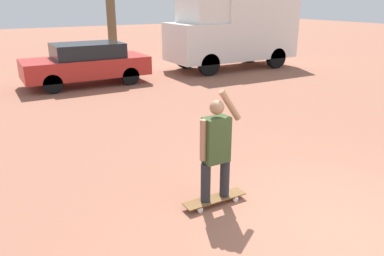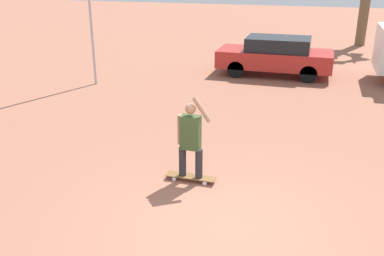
# 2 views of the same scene
# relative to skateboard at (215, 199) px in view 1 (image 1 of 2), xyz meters

# --- Properties ---
(ground_plane) EXTENTS (80.00, 80.00, 0.00)m
(ground_plane) POSITION_rel_skateboard_xyz_m (0.97, -1.34, -0.08)
(ground_plane) COLOR #935B47
(skateboard) EXTENTS (0.97, 0.23, 0.10)m
(skateboard) POSITION_rel_skateboard_xyz_m (0.00, 0.00, 0.00)
(skateboard) COLOR brown
(skateboard) RESTS_ON ground_plane
(person_skateboarder) EXTENTS (0.65, 0.22, 1.61)m
(person_skateboarder) POSITION_rel_skateboard_xyz_m (-0.00, 0.00, 0.84)
(person_skateboarder) COLOR #28282D
(person_skateboarder) RESTS_ON skateboard
(camper_van) EXTENTS (5.52, 2.14, 3.03)m
(camper_van) POSITION_rel_skateboard_xyz_m (6.94, 9.20, 1.57)
(camper_van) COLOR black
(camper_van) RESTS_ON ground_plane
(parked_car_red) EXTENTS (4.17, 1.79, 1.42)m
(parked_car_red) POSITION_rel_skateboard_xyz_m (0.58, 9.02, 0.67)
(parked_car_red) COLOR black
(parked_car_red) RESTS_ON ground_plane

